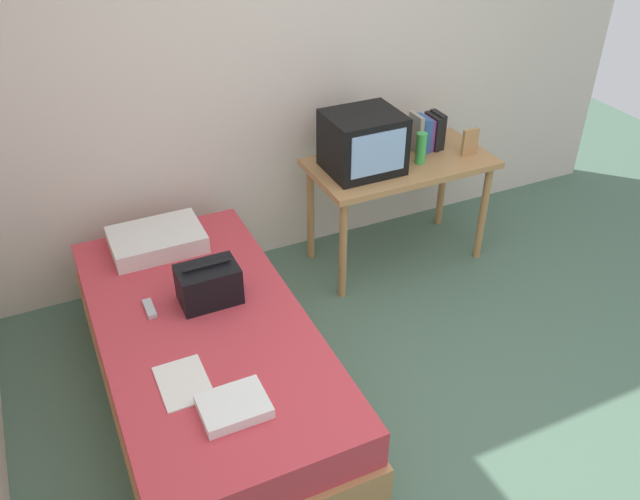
# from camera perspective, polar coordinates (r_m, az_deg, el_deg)

# --- Properties ---
(ground_plane) EXTENTS (8.00, 8.00, 0.00)m
(ground_plane) POSITION_cam_1_polar(r_m,az_deg,el_deg) (3.43, 10.68, -16.25)
(ground_plane) COLOR #4C6B56
(wall_back) EXTENTS (5.20, 0.10, 2.60)m
(wall_back) POSITION_cam_1_polar(r_m,az_deg,el_deg) (4.17, -3.35, 15.82)
(wall_back) COLOR beige
(wall_back) RESTS_ON ground
(bed) EXTENTS (1.00, 2.00, 0.52)m
(bed) POSITION_cam_1_polar(r_m,az_deg,el_deg) (3.44, -9.64, -9.56)
(bed) COLOR #B27F4C
(bed) RESTS_ON ground
(desk) EXTENTS (1.16, 0.60, 0.73)m
(desk) POSITION_cam_1_polar(r_m,az_deg,el_deg) (4.28, 6.89, 6.54)
(desk) COLOR #B27F4C
(desk) RESTS_ON ground
(tv) EXTENTS (0.44, 0.39, 0.36)m
(tv) POSITION_cam_1_polar(r_m,az_deg,el_deg) (4.03, 3.71, 9.23)
(tv) COLOR black
(tv) RESTS_ON desk
(water_bottle) EXTENTS (0.07, 0.07, 0.20)m
(water_bottle) POSITION_cam_1_polar(r_m,az_deg,el_deg) (4.19, 8.68, 8.66)
(water_bottle) COLOR green
(water_bottle) RESTS_ON desk
(book_row) EXTENTS (0.20, 0.16, 0.25)m
(book_row) POSITION_cam_1_polar(r_m,az_deg,el_deg) (4.37, 9.17, 9.98)
(book_row) COLOR gray
(book_row) RESTS_ON desk
(picture_frame) EXTENTS (0.11, 0.02, 0.18)m
(picture_frame) POSITION_cam_1_polar(r_m,az_deg,el_deg) (4.35, 12.79, 9.04)
(picture_frame) COLOR #B27F4C
(picture_frame) RESTS_ON desk
(pillow) EXTENTS (0.51, 0.36, 0.10)m
(pillow) POSITION_cam_1_polar(r_m,az_deg,el_deg) (3.82, -13.86, 0.86)
(pillow) COLOR silver
(pillow) RESTS_ON bed
(handbag) EXTENTS (0.30, 0.20, 0.22)m
(handbag) POSITION_cam_1_polar(r_m,az_deg,el_deg) (3.34, -9.56, -2.91)
(handbag) COLOR black
(handbag) RESTS_ON bed
(magazine) EXTENTS (0.21, 0.29, 0.01)m
(magazine) POSITION_cam_1_polar(r_m,az_deg,el_deg) (2.98, -11.68, -11.12)
(magazine) COLOR white
(magazine) RESTS_ON bed
(remote_dark) EXTENTS (0.04, 0.16, 0.02)m
(remote_dark) POSITION_cam_1_polar(r_m,az_deg,el_deg) (2.86, -5.32, -12.56)
(remote_dark) COLOR black
(remote_dark) RESTS_ON bed
(remote_silver) EXTENTS (0.04, 0.14, 0.02)m
(remote_silver) POSITION_cam_1_polar(r_m,az_deg,el_deg) (3.39, -14.46, -4.90)
(remote_silver) COLOR #B7B7BC
(remote_silver) RESTS_ON bed
(folded_towel) EXTENTS (0.28, 0.22, 0.05)m
(folded_towel) POSITION_cam_1_polar(r_m,az_deg,el_deg) (2.82, -7.43, -13.19)
(folded_towel) COLOR white
(folded_towel) RESTS_ON bed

